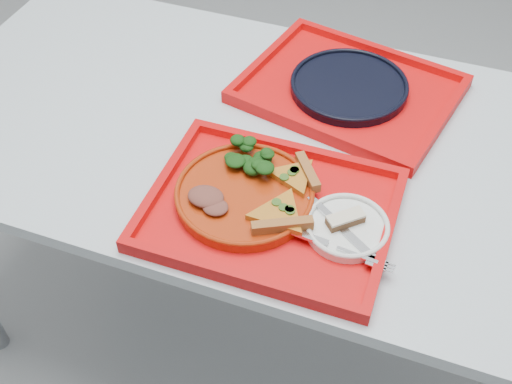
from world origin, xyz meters
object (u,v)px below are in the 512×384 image
tray_main (270,212)px  navy_plate (349,87)px  dinner_plate (245,196)px  tray_far (348,92)px  dessert_bar (345,219)px

tray_main → navy_plate: bearing=82.8°
tray_main → dinner_plate: size_ratio=1.73×
navy_plate → tray_far: bearing=-90.0°
dessert_bar → dinner_plate: bearing=136.3°
tray_main → navy_plate: size_ratio=1.73×
tray_far → navy_plate: 0.01m
dinner_plate → tray_main: bearing=-10.3°
dinner_plate → navy_plate: dinner_plate is taller
navy_plate → dessert_bar: bearing=-76.7°
tray_main → tray_far: bearing=82.8°
tray_main → dinner_plate: (-0.05, 0.01, 0.02)m
tray_main → navy_plate: 0.40m
tray_far → dinner_plate: 0.40m
dinner_plate → dessert_bar: (0.19, -0.00, 0.01)m
tray_far → dinner_plate: bearing=-92.7°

